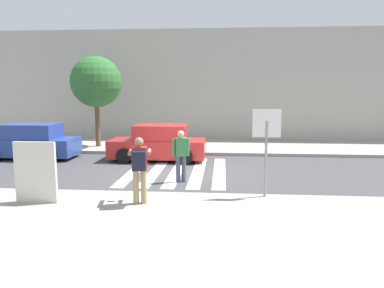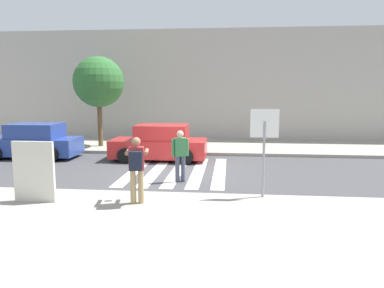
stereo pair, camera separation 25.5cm
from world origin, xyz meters
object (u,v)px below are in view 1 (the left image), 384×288
Objects in this scene: photographer_with_backpack at (139,165)px; pedestrian_crossing at (181,153)px; stop_sign at (266,133)px; advertising_board at (36,172)px; parked_car_blue at (31,142)px; street_tree_west at (96,82)px; parked_car_red at (159,144)px.

pedestrian_crossing is (0.74, 2.91, -0.19)m from photographer_with_backpack.
stop_sign reaches higher than advertising_board.
stop_sign is at bearing -30.44° from parked_car_blue.
pedestrian_crossing is 4.57m from advertising_board.
pedestrian_crossing is at bearing 142.52° from stop_sign.
photographer_with_backpack reaches higher than pedestrian_crossing.
street_tree_west is (-7.61, 8.56, 1.53)m from stop_sign.
parked_car_blue is 1.00× the size of parked_car_red.
advertising_board reaches higher than parked_car_red.
pedestrian_crossing is at bearing -69.55° from parked_car_red.
street_tree_west is 10.05m from advertising_board.
stop_sign is 1.39× the size of pedestrian_crossing.
photographer_with_backpack is at bearing -163.78° from stop_sign.
street_tree_west reaches higher than pedestrian_crossing.
pedestrian_crossing is at bearing 75.81° from photographer_with_backpack.
street_tree_west is at bearing 114.46° from photographer_with_backpack.
stop_sign is 7.03m from parked_car_red.
parked_car_blue is (-9.70, 5.70, -1.16)m from stop_sign.
stop_sign reaches higher than pedestrian_crossing.
stop_sign is 11.31m from parked_car_blue.
parked_car_blue is (-7.15, 3.75, -0.25)m from pedestrian_crossing.
street_tree_west is (-4.33, 9.51, 2.25)m from photographer_with_backpack.
advertising_board is (-6.00, -1.05, -0.95)m from stop_sign.
pedestrian_crossing is 1.08× the size of advertising_board.
photographer_with_backpack reaches higher than parked_car_red.
parked_car_blue is 0.90× the size of street_tree_west.
stop_sign is 6.16m from advertising_board.
parked_car_red is at bearing -37.91° from street_tree_west.
pedestrian_crossing is 0.42× the size of parked_car_blue.
street_tree_west reaches higher than photographer_with_backpack.
pedestrian_crossing is at bearing 41.04° from advertising_board.
photographer_with_backpack is 0.42× the size of parked_car_red.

